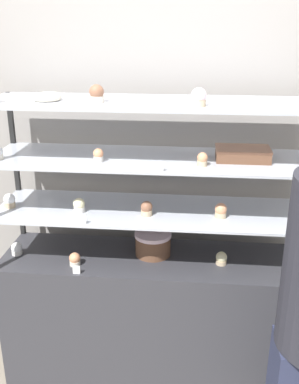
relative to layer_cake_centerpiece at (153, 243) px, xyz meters
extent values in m
plane|color=gray|center=(-0.01, -0.03, -0.79)|extent=(20.00, 20.00, 0.00)
cube|color=gray|center=(-0.01, 0.33, 0.51)|extent=(8.00, 0.05, 2.60)
cube|color=#333338|center=(-0.01, -0.03, -0.43)|extent=(1.55, 0.44, 0.72)
cube|color=black|center=(-0.78, 0.17, 0.07)|extent=(0.02, 0.02, 0.27)
cube|color=black|center=(0.75, 0.17, 0.07)|extent=(0.02, 0.02, 0.27)
cube|color=#B7BCC6|center=(-0.01, -0.03, 0.20)|extent=(1.55, 0.44, 0.01)
cube|color=black|center=(-0.78, 0.17, 0.34)|extent=(0.02, 0.02, 0.27)
cube|color=black|center=(0.75, 0.17, 0.34)|extent=(0.02, 0.02, 0.27)
cube|color=#B7BCC6|center=(-0.01, -0.03, 0.47)|extent=(1.55, 0.44, 0.01)
cube|color=black|center=(-0.78, 0.17, 0.61)|extent=(0.02, 0.02, 0.27)
cube|color=#B7BCC6|center=(-0.01, -0.03, 0.74)|extent=(1.55, 0.44, 0.01)
cylinder|color=brown|center=(0.00, 0.00, -0.01)|extent=(0.19, 0.19, 0.11)
cylinder|color=silver|center=(0.00, 0.00, 0.05)|extent=(0.19, 0.19, 0.02)
cube|color=brown|center=(0.43, -0.02, 0.50)|extent=(0.25, 0.16, 0.05)
cube|color=#8C5B42|center=(0.43, -0.02, 0.53)|extent=(0.26, 0.16, 0.01)
cylinder|color=white|center=(-0.72, -0.07, -0.05)|extent=(0.05, 0.05, 0.02)
sphere|color=white|center=(-0.72, -0.07, -0.02)|extent=(0.06, 0.06, 0.06)
cylinder|color=beige|center=(-0.38, -0.15, -0.05)|extent=(0.05, 0.05, 0.02)
sphere|color=#E5996B|center=(-0.38, -0.15, -0.02)|extent=(0.06, 0.06, 0.06)
cylinder|color=#CCB28C|center=(0.36, -0.07, -0.05)|extent=(0.05, 0.05, 0.02)
sphere|color=#F4EAB2|center=(0.36, -0.07, -0.02)|extent=(0.06, 0.06, 0.06)
cylinder|color=beige|center=(0.71, -0.10, -0.05)|extent=(0.05, 0.05, 0.02)
sphere|color=#F4EAB2|center=(0.71, -0.10, -0.02)|extent=(0.06, 0.06, 0.06)
cube|color=white|center=(-0.35, -0.24, -0.04)|extent=(0.04, 0.00, 0.04)
cylinder|color=#CCB28C|center=(-0.73, -0.07, 0.22)|extent=(0.06, 0.06, 0.03)
sphere|color=white|center=(-0.73, -0.07, 0.25)|extent=(0.06, 0.06, 0.06)
cylinder|color=white|center=(-0.36, -0.10, 0.22)|extent=(0.06, 0.06, 0.03)
sphere|color=#F4EAB2|center=(-0.36, -0.10, 0.25)|extent=(0.06, 0.06, 0.06)
cylinder|color=#CCB28C|center=(-0.02, -0.11, 0.22)|extent=(0.06, 0.06, 0.03)
sphere|color=#8C5B42|center=(-0.02, -0.11, 0.25)|extent=(0.06, 0.06, 0.06)
cylinder|color=#CCB28C|center=(0.34, -0.10, 0.22)|extent=(0.06, 0.06, 0.03)
sphere|color=#E5996B|center=(0.34, -0.10, 0.25)|extent=(0.06, 0.06, 0.06)
cylinder|color=beige|center=(0.69, -0.16, 0.22)|extent=(0.06, 0.06, 0.03)
sphere|color=silver|center=(0.69, -0.16, 0.25)|extent=(0.06, 0.06, 0.06)
cube|color=white|center=(-0.31, -0.24, 0.23)|extent=(0.04, 0.00, 0.04)
cylinder|color=white|center=(-0.25, -0.12, 0.49)|extent=(0.05, 0.05, 0.03)
sphere|color=#E5996B|center=(-0.25, -0.12, 0.52)|extent=(0.05, 0.05, 0.05)
cylinder|color=#CCB28C|center=(0.24, -0.14, 0.49)|extent=(0.05, 0.05, 0.03)
sphere|color=#E5996B|center=(0.24, -0.14, 0.52)|extent=(0.05, 0.05, 0.05)
cube|color=white|center=(0.05, -0.24, 0.50)|extent=(0.04, 0.00, 0.04)
cylinder|color=beige|center=(-0.25, -0.08, 0.76)|extent=(0.06, 0.06, 0.03)
sphere|color=#8C5B42|center=(-0.25, -0.08, 0.80)|extent=(0.07, 0.07, 0.07)
cylinder|color=#CCB28C|center=(0.21, -0.14, 0.76)|extent=(0.06, 0.06, 0.03)
sphere|color=silver|center=(0.21, -0.14, 0.80)|extent=(0.07, 0.07, 0.07)
cube|color=white|center=(-0.13, -0.24, 0.77)|extent=(0.04, 0.00, 0.04)
torus|color=#EFE5CC|center=(-0.49, -0.05, 0.77)|extent=(0.14, 0.14, 0.03)
camera|label=1|loc=(0.19, -2.10, 1.10)|focal=42.00mm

